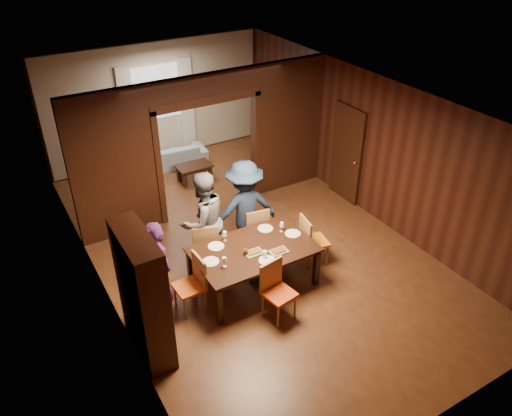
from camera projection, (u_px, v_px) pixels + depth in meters
floor at (248, 244)px, 9.61m from camera, size 9.00×9.00×0.00m
ceiling at (247, 99)px, 8.08m from camera, size 5.50×9.00×0.02m
room_walls at (202, 137)px, 10.19m from camera, size 5.52×9.01×2.90m
person_purple at (156, 277)px, 7.39m from camera, size 0.65×0.77×1.79m
person_grey at (203, 221)px, 8.62m from camera, size 1.00×0.84×1.84m
person_navy at (245, 209)px, 8.95m from camera, size 1.29×0.86×1.86m
sofa at (169, 156)px, 12.26m from camera, size 1.91×0.90×0.54m
serving_bowl at (256, 243)px, 8.28m from camera, size 0.30×0.30×0.07m
dining_table at (253, 266)px, 8.41m from camera, size 2.00×1.24×0.76m
coffee_table at (194, 173)px, 11.67m from camera, size 0.80×0.50×0.40m
chair_left at (189, 285)px, 7.84m from camera, size 0.46×0.46×0.97m
chair_right at (315, 240)px, 8.88m from camera, size 0.51×0.51×0.97m
chair_far_l at (205, 244)px, 8.77m from camera, size 0.56×0.56×0.97m
chair_far_r at (254, 228)px, 9.20m from camera, size 0.50×0.50×0.97m
chair_near at (279, 292)px, 7.70m from camera, size 0.51×0.51×0.97m
hutch at (143, 295)px, 6.89m from camera, size 0.40×1.20×2.00m
door_right at (347, 154)px, 10.58m from camera, size 0.06×0.90×2.10m
window_far at (156, 93)px, 11.96m from camera, size 1.20×0.03×1.30m
curtain_left at (129, 117)px, 11.84m from camera, size 0.35×0.06×2.40m
curtain_right at (187, 105)px, 12.49m from camera, size 0.35×0.06×2.40m
plate_left at (211, 262)px, 7.90m from camera, size 0.27×0.27×0.01m
plate_far_l at (216, 246)px, 8.25m from camera, size 0.27×0.27×0.01m
plate_far_r at (265, 229)px, 8.69m from camera, size 0.27×0.27×0.01m
plate_right at (293, 234)px, 8.56m from camera, size 0.27×0.27×0.01m
plate_near at (267, 260)px, 7.93m from camera, size 0.27×0.27×0.01m
platter_a at (254, 252)px, 8.09m from camera, size 0.30×0.20×0.04m
platter_b at (279, 251)px, 8.12m from camera, size 0.30×0.20×0.04m
wineglass_left at (224, 262)px, 7.75m from camera, size 0.08×0.08×0.18m
wineglass_far at (225, 236)px, 8.35m from camera, size 0.08×0.08×0.18m
wineglass_right at (282, 227)px, 8.59m from camera, size 0.08×0.08×0.18m
tumbler at (265, 255)px, 7.95m from camera, size 0.07×0.07×0.14m
condiment_jar at (246, 252)px, 8.04m from camera, size 0.08×0.08×0.11m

